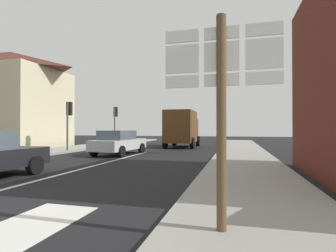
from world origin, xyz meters
The scene contains 12 objects.
ground_plane centered at (0.00, 10.00, 0.00)m, with size 80.00×80.00×0.00m, color black.
sidewalk_right centered at (6.21, 8.00, 0.07)m, with size 3.06×44.00×0.14m, color gray.
sidewalk_left centered at (-6.21, 8.00, 0.07)m, with size 3.06×44.00×0.14m, color gray.
lane_centre_stripe centered at (0.00, 6.00, 0.01)m, with size 0.16×12.00×0.01m, color silver.
lane_turn_arrow centered at (2.58, -1.00, 0.01)m, with size 1.20×2.20×0.01m, color silver.
clapboard_house_left centered at (-12.33, 13.25, 4.02)m, with size 8.37×7.54×7.99m.
sedan_far centered at (-1.04, 10.02, 0.76)m, with size 2.19×4.31×1.47m.
delivery_truck centered at (1.42, 17.19, 1.65)m, with size 2.51×5.02×3.05m.
route_sign_post centered at (5.62, -0.80, 2.00)m, with size 1.66×0.14×3.20m.
traffic_light_near_right centered at (4.98, 11.45, 2.68)m, with size 0.30×0.49×3.62m.
traffic_light_near_left centered at (-4.98, 10.70, 2.50)m, with size 0.30×0.49×3.37m.
traffic_light_far_left centered at (-4.98, 17.71, 2.66)m, with size 0.30×0.49×3.60m.
Camera 1 is at (5.82, -4.62, 1.58)m, focal length 28.09 mm.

